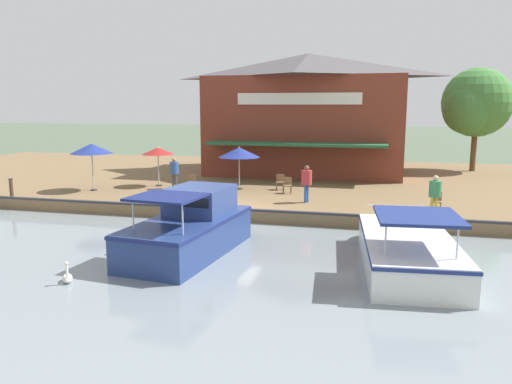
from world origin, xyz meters
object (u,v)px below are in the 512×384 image
patio_umbrella_near_quay_edge (158,151)px  swan (67,277)px  cafe_chair_facing_river (191,181)px  person_mid_patio (307,179)px  tree_upstream_bank (350,94)px  waterfront_restaurant (307,113)px  mooring_post (11,188)px  patio_umbrella_mid_patio_left (239,152)px  motorboat_fourth_along (197,226)px  motorboat_outer_channel (404,244)px  cafe_chair_mid_patio (287,184)px  tree_downstream_bank (475,104)px  person_near_entrance (435,191)px  cafe_chair_back_row_seat (436,200)px  person_at_quay_edge (174,169)px  cafe_chair_under_first_umbrella (280,181)px  patio_umbrella_back_row (91,149)px

patio_umbrella_near_quay_edge → swan: 14.73m
cafe_chair_facing_river → person_mid_patio: (2.04, 6.67, 0.65)m
tree_upstream_bank → waterfront_restaurant: bearing=-38.2°
cafe_chair_facing_river → mooring_post: size_ratio=0.87×
cafe_chair_facing_river → tree_upstream_bank: tree_upstream_bank is taller
patio_umbrella_mid_patio_left → mooring_post: (5.24, -10.44, -1.55)m
motorboat_fourth_along → tree_upstream_bank: 22.57m
motorboat_outer_channel → mooring_post: 19.33m
cafe_chair_facing_river → cafe_chair_mid_patio: same height
motorboat_fourth_along → tree_downstream_bank: size_ratio=0.98×
patio_umbrella_near_quay_edge → person_mid_patio: patio_umbrella_near_quay_edge is taller
person_mid_patio → motorboat_fourth_along: (6.94, -2.97, -0.82)m
person_near_entrance → swan: bearing=-49.8°
swan → tree_downstream_bank: bearing=149.4°
waterfront_restaurant → mooring_post: (13.55, -13.00, -3.59)m
cafe_chair_back_row_seat → patio_umbrella_mid_patio_left: bearing=-109.3°
cafe_chair_facing_river → person_at_quay_edge: person_at_quay_edge is taller
cafe_chair_under_first_umbrella → cafe_chair_mid_patio: (1.04, 0.59, 0.00)m
patio_umbrella_near_quay_edge → person_mid_patio: 9.49m
person_near_entrance → swan: person_near_entrance is taller
waterfront_restaurant → cafe_chair_facing_river: 11.12m
patio_umbrella_mid_patio_left → person_at_quay_edge: patio_umbrella_mid_patio_left is taller
patio_umbrella_near_quay_edge → motorboat_outer_channel: size_ratio=0.29×
swan → cafe_chair_facing_river: bearing=-174.6°
waterfront_restaurant → tree_downstream_bank: (-2.97, 11.20, 0.57)m
cafe_chair_back_row_seat → mooring_post: bearing=-85.1°
patio_umbrella_back_row → mooring_post: size_ratio=2.65×
patio_umbrella_near_quay_edge → tree_downstream_bank: bearing=121.3°
cafe_chair_under_first_umbrella → cafe_chair_facing_river: bearing=-74.7°
patio_umbrella_back_row → cafe_chair_facing_river: 5.61m
cafe_chair_mid_patio → tree_downstream_bank: 16.72m
person_near_entrance → person_at_quay_edge: person_near_entrance is taller
person_near_entrance → tree_upstream_bank: size_ratio=0.23×
cafe_chair_mid_patio → mooring_post: size_ratio=0.87×
tree_upstream_bank → tree_downstream_bank: size_ratio=1.07×
person_mid_patio → swan: bearing=-25.9°
cafe_chair_back_row_seat → cafe_chair_facing_river: bearing=-101.8°
patio_umbrella_back_row → motorboat_fourth_along: bearing=49.3°
cafe_chair_mid_patio → tree_downstream_bank: (-11.92, 10.95, 4.18)m
patio_umbrella_mid_patio_left → tree_upstream_bank: size_ratio=0.31×
cafe_chair_under_first_umbrella → motorboat_outer_channel: 11.79m
cafe_chair_back_row_seat → tree_downstream_bank: bearing=165.6°
patio_umbrella_mid_patio_left → cafe_chair_mid_patio: patio_umbrella_mid_patio_left is taller
patio_umbrella_back_row → tree_upstream_bank: (-14.01, 12.89, 3.14)m
waterfront_restaurant → patio_umbrella_mid_patio_left: (8.32, -2.56, -2.04)m
cafe_chair_under_first_umbrella → tree_downstream_bank: size_ratio=0.12×
person_at_quay_edge → person_mid_patio: bearing=73.7°
patio_umbrella_near_quay_edge → patio_umbrella_back_row: size_ratio=0.87×
cafe_chair_mid_patio → mooring_post: mooring_post is taller
motorboat_outer_channel → swan: bearing=-65.2°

